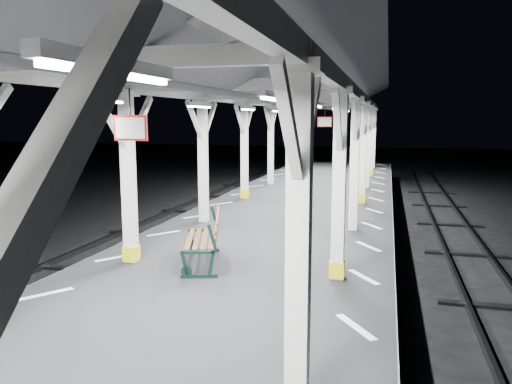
% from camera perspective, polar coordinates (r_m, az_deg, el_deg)
% --- Properties ---
extents(ground, '(120.00, 120.00, 0.00)m').
position_cam_1_polar(ground, '(8.06, -7.73, -19.78)').
color(ground, black).
rests_on(ground, ground).
extents(platform, '(6.00, 50.00, 1.00)m').
position_cam_1_polar(platform, '(7.83, -7.81, -16.55)').
color(platform, black).
rests_on(platform, ground).
extents(hazard_stripes_left, '(1.00, 48.00, 0.01)m').
position_cam_1_polar(hazard_stripes_left, '(8.83, -23.00, -10.71)').
color(hazard_stripes_left, silver).
rests_on(hazard_stripes_left, platform).
extents(hazard_stripes_right, '(1.00, 48.00, 0.01)m').
position_cam_1_polar(hazard_stripes_right, '(7.12, 11.31, -14.86)').
color(hazard_stripes_right, silver).
rests_on(hazard_stripes_right, platform).
extents(canopy, '(5.40, 49.00, 4.65)m').
position_cam_1_polar(canopy, '(7.12, -8.54, 14.46)').
color(canopy, silver).
rests_on(canopy, platform).
extents(bench_mid, '(1.19, 1.93, 0.98)m').
position_cam_1_polar(bench_mid, '(9.68, -5.66, -5.17)').
color(bench_mid, black).
rests_on(bench_mid, platform).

